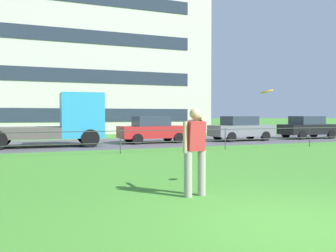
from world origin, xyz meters
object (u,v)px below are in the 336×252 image
frisbee (267,92)px  car_black_left (308,127)px  flatbed_truck_far_left (52,123)px  apartment_building_background (36,26)px  person_thrower (195,149)px  car_grey_center (241,128)px  car_red_right (153,129)px

frisbee → car_black_left: size_ratio=0.09×
flatbed_truck_far_left → car_black_left: bearing=1.0°
car_black_left → apartment_building_background: bearing=136.1°
flatbed_truck_far_left → apartment_building_background: (-0.39, 16.83, 8.70)m
car_black_left → flatbed_truck_far_left: bearing=-179.0°
flatbed_truck_far_left → person_thrower: bearing=-81.4°
frisbee → car_grey_center: 15.07m
car_red_right → apartment_building_background: size_ratio=0.13×
car_grey_center → flatbed_truck_far_left: bearing=-179.1°
person_thrower → frisbee: size_ratio=4.62×
person_thrower → car_red_right: size_ratio=0.43×
person_thrower → frisbee: 2.14m
person_thrower → flatbed_truck_far_left: (-1.94, 12.83, 0.27)m
car_red_right → car_black_left: 11.20m
frisbee → car_black_left: frisbee is taller
flatbed_truck_far_left → car_red_right: size_ratio=1.82×
apartment_building_background → car_red_right: bearing=-69.8°
car_grey_center → frisbee: bearing=-120.6°
frisbee → car_grey_center: size_ratio=0.09×
frisbee → car_red_right: (1.90, 13.23, -1.34)m
frisbee → car_red_right: frisbee is taller
flatbed_truck_far_left → car_black_left: 16.82m
person_thrower → car_grey_center: size_ratio=0.43×
car_grey_center → car_black_left: size_ratio=1.01×
car_red_right → car_black_left: (11.20, -0.21, 0.00)m
frisbee → apartment_building_background: apartment_building_background is taller
car_red_right → car_grey_center: (5.75, -0.32, 0.00)m
person_thrower → car_grey_center: (9.43, 13.01, -0.17)m
person_thrower → car_black_left: size_ratio=0.44×
person_thrower → car_red_right: (3.68, 13.33, -0.17)m
flatbed_truck_far_left → car_red_right: (5.61, 0.50, -0.44)m
person_thrower → apartment_building_background: bearing=94.5°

